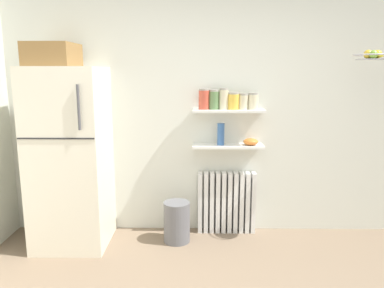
{
  "coord_description": "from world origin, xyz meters",
  "views": [
    {
      "loc": [
        -0.19,
        -1.99,
        1.75
      ],
      "look_at": [
        -0.23,
        1.6,
        1.05
      ],
      "focal_mm": 35.16,
      "sensor_mm": 36.0,
      "label": 1
    }
  ],
  "objects_px": {
    "storage_jar_2": "(224,99)",
    "storage_jar_4": "(243,102)",
    "refrigerator": "(70,153)",
    "shelf_bowl": "(251,142)",
    "storage_jar_5": "(253,101)",
    "hanging_fruit_basket": "(372,55)",
    "radiator": "(227,202)",
    "storage_jar_1": "(214,100)",
    "storage_jar_3": "(234,101)",
    "vase": "(221,134)",
    "trash_bin": "(177,222)",
    "storage_jar_0": "(204,99)"
  },
  "relations": [
    {
      "from": "storage_jar_4",
      "to": "storage_jar_0",
      "type": "bearing_deg",
      "value": -180.0
    },
    {
      "from": "trash_bin",
      "to": "storage_jar_0",
      "type": "bearing_deg",
      "value": 38.03
    },
    {
      "from": "refrigerator",
      "to": "trash_bin",
      "type": "relative_size",
      "value": 4.73
    },
    {
      "from": "refrigerator",
      "to": "radiator",
      "type": "xyz_separation_m",
      "value": [
        1.59,
        0.27,
        -0.61
      ]
    },
    {
      "from": "storage_jar_2",
      "to": "storage_jar_4",
      "type": "height_order",
      "value": "storage_jar_2"
    },
    {
      "from": "shelf_bowl",
      "to": "hanging_fruit_basket",
      "type": "bearing_deg",
      "value": -16.14
    },
    {
      "from": "refrigerator",
      "to": "shelf_bowl",
      "type": "bearing_deg",
      "value": 7.51
    },
    {
      "from": "refrigerator",
      "to": "storage_jar_0",
      "type": "distance_m",
      "value": 1.46
    },
    {
      "from": "storage_jar_1",
      "to": "trash_bin",
      "type": "bearing_deg",
      "value": -150.11
    },
    {
      "from": "refrigerator",
      "to": "storage_jar_5",
      "type": "xyz_separation_m",
      "value": [
        1.85,
        0.24,
        0.5
      ]
    },
    {
      "from": "radiator",
      "to": "shelf_bowl",
      "type": "height_order",
      "value": "shelf_bowl"
    },
    {
      "from": "storage_jar_1",
      "to": "hanging_fruit_basket",
      "type": "xyz_separation_m",
      "value": [
        1.44,
        -0.3,
        0.43
      ]
    },
    {
      "from": "refrigerator",
      "to": "trash_bin",
      "type": "bearing_deg",
      "value": 1.23
    },
    {
      "from": "storage_jar_1",
      "to": "vase",
      "type": "xyz_separation_m",
      "value": [
        0.08,
        0.0,
        -0.36
      ]
    },
    {
      "from": "storage_jar_1",
      "to": "storage_jar_4",
      "type": "bearing_deg",
      "value": 0.0
    },
    {
      "from": "refrigerator",
      "to": "vase",
      "type": "distance_m",
      "value": 1.55
    },
    {
      "from": "storage_jar_1",
      "to": "shelf_bowl",
      "type": "bearing_deg",
      "value": 0.0
    },
    {
      "from": "storage_jar_1",
      "to": "storage_jar_2",
      "type": "height_order",
      "value": "storage_jar_2"
    },
    {
      "from": "storage_jar_4",
      "to": "hanging_fruit_basket",
      "type": "height_order",
      "value": "hanging_fruit_basket"
    },
    {
      "from": "storage_jar_1",
      "to": "storage_jar_2",
      "type": "xyz_separation_m",
      "value": [
        0.1,
        0.0,
        0.01
      ]
    },
    {
      "from": "refrigerator",
      "to": "radiator",
      "type": "relative_size",
      "value": 2.99
    },
    {
      "from": "storage_jar_5",
      "to": "hanging_fruit_basket",
      "type": "bearing_deg",
      "value": -16.34
    },
    {
      "from": "radiator",
      "to": "hanging_fruit_basket",
      "type": "xyz_separation_m",
      "value": [
        1.29,
        -0.33,
        1.55
      ]
    },
    {
      "from": "storage_jar_0",
      "to": "hanging_fruit_basket",
      "type": "xyz_separation_m",
      "value": [
        1.54,
        -0.3,
        0.43
      ]
    },
    {
      "from": "vase",
      "to": "hanging_fruit_basket",
      "type": "distance_m",
      "value": 1.6
    },
    {
      "from": "storage_jar_0",
      "to": "trash_bin",
      "type": "bearing_deg",
      "value": -141.97
    },
    {
      "from": "storage_jar_5",
      "to": "vase",
      "type": "xyz_separation_m",
      "value": [
        -0.33,
        0.0,
        -0.34
      ]
    },
    {
      "from": "storage_jar_1",
      "to": "storage_jar_3",
      "type": "distance_m",
      "value": 0.2
    },
    {
      "from": "storage_jar_0",
      "to": "vase",
      "type": "distance_m",
      "value": 0.41
    },
    {
      "from": "vase",
      "to": "shelf_bowl",
      "type": "bearing_deg",
      "value": 0.0
    },
    {
      "from": "storage_jar_2",
      "to": "storage_jar_5",
      "type": "bearing_deg",
      "value": 0.0
    },
    {
      "from": "storage_jar_2",
      "to": "hanging_fruit_basket",
      "type": "xyz_separation_m",
      "value": [
        1.34,
        -0.3,
        0.42
      ]
    },
    {
      "from": "storage_jar_3",
      "to": "trash_bin",
      "type": "bearing_deg",
      "value": -159.41
    },
    {
      "from": "storage_jar_4",
      "to": "shelf_bowl",
      "type": "height_order",
      "value": "storage_jar_4"
    },
    {
      "from": "storage_jar_2",
      "to": "storage_jar_5",
      "type": "xyz_separation_m",
      "value": [
        0.3,
        0.0,
        -0.02
      ]
    },
    {
      "from": "storage_jar_0",
      "to": "storage_jar_1",
      "type": "relative_size",
      "value": 1.06
    },
    {
      "from": "storage_jar_4",
      "to": "vase",
      "type": "xyz_separation_m",
      "value": [
        -0.23,
        0.0,
        -0.34
      ]
    },
    {
      "from": "radiator",
      "to": "shelf_bowl",
      "type": "bearing_deg",
      "value": -7.14
    },
    {
      "from": "vase",
      "to": "trash_bin",
      "type": "bearing_deg",
      "value": -154.39
    },
    {
      "from": "storage_jar_1",
      "to": "storage_jar_3",
      "type": "height_order",
      "value": "storage_jar_1"
    },
    {
      "from": "refrigerator",
      "to": "shelf_bowl",
      "type": "height_order",
      "value": "refrigerator"
    },
    {
      "from": "storage_jar_0",
      "to": "hanging_fruit_basket",
      "type": "height_order",
      "value": "hanging_fruit_basket"
    },
    {
      "from": "radiator",
      "to": "storage_jar_2",
      "type": "height_order",
      "value": "storage_jar_2"
    },
    {
      "from": "refrigerator",
      "to": "shelf_bowl",
      "type": "distance_m",
      "value": 1.85
    },
    {
      "from": "storage_jar_0",
      "to": "storage_jar_3",
      "type": "bearing_deg",
      "value": 0.0
    },
    {
      "from": "storage_jar_4",
      "to": "hanging_fruit_basket",
      "type": "distance_m",
      "value": 1.26
    },
    {
      "from": "radiator",
      "to": "storage_jar_2",
      "type": "distance_m",
      "value": 1.13
    },
    {
      "from": "storage_jar_3",
      "to": "hanging_fruit_basket",
      "type": "height_order",
      "value": "hanging_fruit_basket"
    },
    {
      "from": "radiator",
      "to": "hanging_fruit_basket",
      "type": "relative_size",
      "value": 2.12
    },
    {
      "from": "storage_jar_2",
      "to": "shelf_bowl",
      "type": "xyz_separation_m",
      "value": [
        0.29,
        0.0,
        -0.45
      ]
    }
  ]
}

